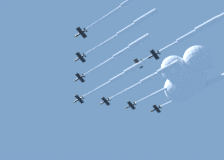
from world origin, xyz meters
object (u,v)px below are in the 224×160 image
at_px(jet_starboard_mid, 182,80).
at_px(jet_trail_starboard, 210,24).
at_px(jet_starboard_inner, 151,77).
at_px(jet_port_mid, 128,28).
at_px(jet_port_inner, 124,51).
at_px(jet_lead, 119,76).
at_px(jet_starboard_outer, 201,87).
at_px(jet_trail_port, 189,35).

height_order(jet_starboard_mid, jet_trail_starboard, jet_trail_starboard).
bearing_deg(jet_starboard_inner, jet_port_mid, -47.50).
bearing_deg(jet_starboard_inner, jet_port_inner, -66.41).
relative_size(jet_lead, jet_starboard_inner, 0.92).
height_order(jet_port_mid, jet_starboard_mid, jet_starboard_mid).
xyz_separation_m(jet_port_inner, jet_port_mid, (18.54, -5.84, -1.44)).
height_order(jet_starboard_inner, jet_starboard_outer, jet_starboard_inner).
bearing_deg(jet_starboard_mid, jet_starboard_inner, -107.49).
height_order(jet_starboard_inner, jet_starboard_mid, jet_starboard_inner).
bearing_deg(jet_starboard_outer, jet_trail_port, -43.23).
relative_size(jet_starboard_inner, jet_port_mid, 1.06).
bearing_deg(jet_starboard_outer, jet_starboard_inner, -99.57).
height_order(jet_starboard_outer, jet_trail_port, jet_trail_port).
relative_size(jet_starboard_inner, jet_trail_port, 1.05).
height_order(jet_port_mid, jet_trail_starboard, jet_trail_starboard).
bearing_deg(jet_starboard_outer, jet_lead, -103.69).
xyz_separation_m(jet_starboard_outer, jet_trail_port, (34.03, -31.99, 2.33)).
distance_m(jet_port_mid, jet_trail_port, 39.89).
relative_size(jet_lead, jet_port_mid, 0.97).
distance_m(jet_starboard_outer, jet_trail_port, 46.77).
bearing_deg(jet_trail_starboard, jet_port_inner, -135.84).
distance_m(jet_lead, jet_trail_starboard, 69.90).
bearing_deg(jet_trail_starboard, jet_starboard_outer, 152.06).
bearing_deg(jet_starboard_outer, jet_trail_starboard, -27.94).
xyz_separation_m(jet_lead, jet_starboard_inner, (8.01, 21.40, 1.46)).
bearing_deg(jet_lead, jet_port_mid, -17.20).
bearing_deg(jet_port_inner, jet_trail_port, 49.17).
xyz_separation_m(jet_port_mid, jet_starboard_outer, (-24.26, 70.58, 0.25)).
bearing_deg(jet_starboard_outer, jet_starboard_mid, -89.13).
relative_size(jet_port_mid, jet_trail_starboard, 0.96).
distance_m(jet_starboard_inner, jet_port_mid, 45.22).
distance_m(jet_starboard_mid, jet_trail_port, 37.23).
height_order(jet_lead, jet_trail_starboard, jet_trail_starboard).
height_order(jet_lead, jet_port_inner, jet_port_inner).
xyz_separation_m(jet_port_mid, jet_trail_port, (9.77, 38.59, 2.58)).
bearing_deg(jet_trail_starboard, jet_port_mid, -116.26).
bearing_deg(jet_starboard_mid, jet_starboard_outer, 90.87).
relative_size(jet_starboard_inner, jet_trail_starboard, 1.02).
bearing_deg(jet_lead, jet_trail_port, 28.89).
relative_size(jet_lead, jet_trail_starboard, 0.93).
relative_size(jet_port_inner, jet_starboard_outer, 1.02).
xyz_separation_m(jet_lead, jet_port_mid, (38.55, -11.93, 0.44)).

